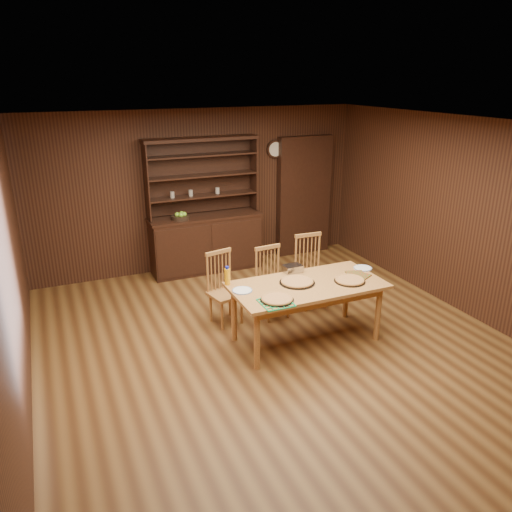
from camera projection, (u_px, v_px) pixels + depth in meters
name	position (u px, v px, depth m)	size (l,w,h in m)	color
floor	(278.00, 346.00, 6.04)	(6.00, 6.00, 0.00)	brown
room_shell	(280.00, 220.00, 5.50)	(6.00, 6.00, 6.00)	white
china_hutch	(205.00, 236.00, 8.20)	(1.84, 0.52, 2.17)	black
doorway	(304.00, 196.00, 8.89)	(1.00, 0.18, 2.10)	black
wall_clock	(275.00, 149.00, 8.44)	(0.30, 0.05, 0.30)	black
dining_table	(307.00, 290.00, 5.95)	(1.83, 0.91, 0.75)	#C68B44
chair_left	(223.00, 285.00, 6.49)	(0.47, 0.45, 0.97)	#A16637
chair_center	(271.00, 280.00, 6.67)	(0.42, 0.41, 0.96)	#A16637
chair_right	(310.00, 268.00, 6.97)	(0.44, 0.42, 1.02)	#A16637
pizza_left	(277.00, 299.00, 5.49)	(0.37, 0.37, 0.04)	black
pizza_right	(350.00, 280.00, 5.98)	(0.37, 0.37, 0.04)	black
pizza_center	(297.00, 282.00, 5.94)	(0.42, 0.42, 0.04)	black
cooling_rack	(276.00, 303.00, 5.42)	(0.32, 0.32, 0.01)	#0C9D53
plate_left	(242.00, 290.00, 5.72)	(0.23, 0.23, 0.02)	white
plate_right	(363.00, 268.00, 6.38)	(0.24, 0.24, 0.02)	white
foil_dish	(293.00, 269.00, 6.26)	(0.23, 0.16, 0.09)	silver
juice_bottle	(227.00, 276.00, 5.87)	(0.07, 0.07, 0.23)	#FFAD0D
pot_holder_a	(361.00, 276.00, 6.15)	(0.20, 0.20, 0.01)	#A41A12
pot_holder_b	(356.00, 274.00, 6.19)	(0.22, 0.22, 0.02)	#A41A12
fruit_bowl	(181.00, 217.00, 7.86)	(0.29, 0.29, 0.12)	black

